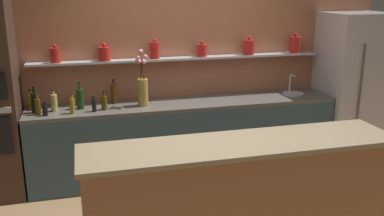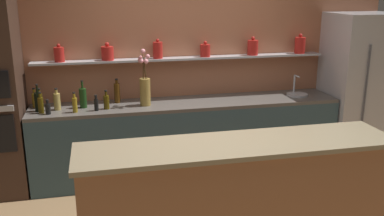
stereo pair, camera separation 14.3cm
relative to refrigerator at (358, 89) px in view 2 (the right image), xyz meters
The scene contains 17 objects.
back_wall_unit 2.26m from the refrigerator, 169.75° to the left, with size 5.20×0.28×2.60m.
back_counter_unit 2.31m from the refrigerator, behind, with size 3.65×0.62×0.92m.
island_counter 2.80m from the refrigerator, 142.66° to the right, with size 2.65×0.61×1.02m.
refrigerator is the anchor object (origin of this frame).
flower_vase 2.77m from the refrigerator, behind, with size 0.13×0.16×0.66m.
sink_fixture 0.83m from the refrigerator, behind, with size 0.26×0.26×0.25m.
bottle_oil_0 3.55m from the refrigerator, behind, with size 0.05×0.05×0.23m.
bottle_wine_1 3.93m from the refrigerator, behind, with size 0.08×0.08×0.31m.
bottle_oil_2 3.93m from the refrigerator, behind, with size 0.06×0.06×0.23m.
bottle_spirit_3 3.08m from the refrigerator, behind, with size 0.07×0.07×0.29m.
bottle_oil_4 3.90m from the refrigerator, behind, with size 0.06×0.06×0.24m.
bottle_sauce_5 3.32m from the refrigerator, behind, with size 0.05×0.05×0.18m.
bottle_wine_6 3.46m from the refrigerator, behind, with size 0.08×0.08×0.32m.
bottle_sauce_7 3.83m from the refrigerator, behind, with size 0.06×0.06×0.16m.
bottle_spirit_8 3.74m from the refrigerator, behind, with size 0.07×0.07×0.25m.
bottle_oil_9 3.20m from the refrigerator, behind, with size 0.06×0.06×0.22m.
bottle_oil_10 4.00m from the refrigerator, behind, with size 0.06×0.06×0.23m.
Camera 2 is at (-1.09, -3.57, 2.24)m, focal length 40.00 mm.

